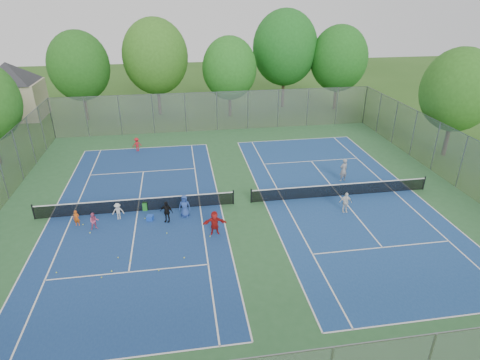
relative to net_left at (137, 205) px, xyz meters
name	(u,v)px	position (x,y,z in m)	size (l,w,h in m)	color
ground	(242,203)	(7.00, 0.00, -0.46)	(120.00, 120.00, 0.00)	#2D561A
court_pad	(242,203)	(7.00, 0.00, -0.45)	(32.00, 32.00, 0.01)	#2C5C31
court_left	(138,211)	(0.00, 0.00, -0.44)	(10.97, 23.77, 0.01)	navy
court_right	(340,196)	(14.00, 0.00, -0.44)	(10.97, 23.77, 0.01)	navy
net_left	(137,205)	(0.00, 0.00, 0.00)	(12.87, 0.10, 0.91)	black
net_right	(340,190)	(14.00, 0.00, 0.00)	(12.87, 0.10, 0.91)	black
fence_north	(217,111)	(7.00, 16.00, 1.54)	(32.00, 0.10, 4.00)	gray
fence_east	(462,162)	(23.00, 0.00, 1.54)	(32.00, 0.10, 4.00)	gray
house	(9,81)	(-15.00, 24.00, 3.76)	(11.03, 11.03, 7.30)	#B7A88C
tree_nw	(79,66)	(-7.00, 22.00, 5.44)	(6.40, 6.40, 9.58)	#443326
tree_nl	(155,57)	(1.00, 23.00, 6.09)	(7.20, 7.20, 10.69)	#443326
tree_nc	(229,68)	(9.00, 21.00, 4.94)	(6.00, 6.00, 8.85)	#443326
tree_nr	(285,48)	(16.00, 24.00, 6.59)	(7.60, 7.60, 11.42)	#443326
tree_ne	(339,59)	(22.00, 22.00, 5.51)	(6.60, 6.60, 9.77)	#443326
tree_side_e	(458,90)	(26.00, 6.00, 5.29)	(6.00, 6.00, 9.20)	#443326
ball_crate	(150,218)	(0.87, -1.26, -0.29)	(0.38, 0.38, 0.33)	#1846B8
ball_hopper	(145,206)	(0.51, 0.07, -0.17)	(0.29, 0.29, 0.57)	green
student_a	(77,218)	(-3.53, -1.22, 0.07)	(0.38, 0.25, 1.04)	#D55514
student_b	(94,221)	(-2.39, -1.81, 0.10)	(0.54, 0.42, 1.12)	#CF5078
student_c	(118,211)	(-1.09, -0.81, 0.11)	(0.73, 0.42, 1.13)	beige
student_d	(167,212)	(1.95, -1.61, 0.26)	(0.83, 0.35, 1.42)	black
student_e	(185,206)	(3.08, -1.13, 0.30)	(0.73, 0.48, 1.50)	#294798
student_f	(215,223)	(4.77, -3.46, 0.30)	(1.41, 0.45, 1.52)	#AD1B18
child_far_baseline	(137,144)	(-0.77, 11.19, 0.18)	(0.82, 0.47, 1.27)	red
instructor	(343,170)	(15.13, 2.33, 0.44)	(0.66, 0.43, 1.80)	gray
teen_court_b	(345,202)	(13.44, -2.20, 0.25)	(0.83, 0.35, 1.42)	white
tennis_ball_0	(112,271)	(-0.88, -6.22, -0.42)	(0.07, 0.07, 0.07)	#CDF438
tennis_ball_1	(90,233)	(-2.62, -2.28, -0.42)	(0.07, 0.07, 0.07)	#E5EF37
tennis_ball_2	(102,278)	(-1.31, -6.66, -0.42)	(0.07, 0.07, 0.07)	gold
tennis_ball_3	(83,225)	(-3.23, -1.23, -0.42)	(0.07, 0.07, 0.07)	#AFCB2F
tennis_ball_4	(159,271)	(1.53, -6.54, -0.42)	(0.07, 0.07, 0.07)	#C4D130
tennis_ball_5	(167,233)	(1.92, -3.03, -0.42)	(0.07, 0.07, 0.07)	#B2D631
tennis_ball_6	(118,258)	(-0.69, -5.07, -0.42)	(0.07, 0.07, 0.07)	gold
tennis_ball_7	(130,261)	(-0.01, -5.46, -0.42)	(0.07, 0.07, 0.07)	yellow
tennis_ball_8	(210,236)	(4.45, -3.78, -0.42)	(0.07, 0.07, 0.07)	#BAD331
tennis_ball_9	(57,273)	(-3.67, -5.89, -0.42)	(0.07, 0.07, 0.07)	#DAE936
tennis_ball_10	(145,219)	(0.55, -1.10, -0.42)	(0.07, 0.07, 0.07)	#B1C52D
tennis_ball_11	(184,258)	(2.87, -5.65, -0.42)	(0.07, 0.07, 0.07)	yellow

